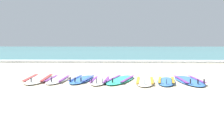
{
  "coord_description": "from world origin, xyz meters",
  "views": [
    {
      "loc": [
        -0.04,
        -8.71,
        1.08
      ],
      "look_at": [
        -0.31,
        0.63,
        0.25
      ],
      "focal_mm": 49.52,
      "sensor_mm": 36.0,
      "label": 1
    }
  ],
  "objects_px": {
    "surfboard_1": "(58,79)",
    "surfboard_4": "(121,80)",
    "surfboard_6": "(166,81)",
    "surfboard_2": "(82,79)",
    "surfboard_5": "(145,81)",
    "surfboard_7": "(189,80)",
    "surfboard_0": "(39,79)",
    "surfboard_3": "(100,81)"
  },
  "relations": [
    {
      "from": "surfboard_1",
      "to": "surfboard_4",
      "type": "xyz_separation_m",
      "value": [
        1.79,
        0.01,
        -0.0
      ]
    },
    {
      "from": "surfboard_4",
      "to": "surfboard_6",
      "type": "relative_size",
      "value": 1.2
    },
    {
      "from": "surfboard_2",
      "to": "surfboard_5",
      "type": "bearing_deg",
      "value": -13.46
    },
    {
      "from": "surfboard_5",
      "to": "surfboard_6",
      "type": "distance_m",
      "value": 0.58
    },
    {
      "from": "surfboard_1",
      "to": "surfboard_7",
      "type": "bearing_deg",
      "value": -1.88
    },
    {
      "from": "surfboard_4",
      "to": "surfboard_7",
      "type": "height_order",
      "value": "same"
    },
    {
      "from": "surfboard_5",
      "to": "surfboard_7",
      "type": "height_order",
      "value": "same"
    },
    {
      "from": "surfboard_1",
      "to": "surfboard_2",
      "type": "relative_size",
      "value": 0.96
    },
    {
      "from": "surfboard_6",
      "to": "surfboard_7",
      "type": "xyz_separation_m",
      "value": [
        0.65,
        0.2,
        -0.0
      ]
    },
    {
      "from": "surfboard_4",
      "to": "surfboard_7",
      "type": "xyz_separation_m",
      "value": [
        1.88,
        -0.13,
        0.0
      ]
    },
    {
      "from": "surfboard_0",
      "to": "surfboard_2",
      "type": "height_order",
      "value": "same"
    },
    {
      "from": "surfboard_6",
      "to": "surfboard_7",
      "type": "relative_size",
      "value": 0.81
    },
    {
      "from": "surfboard_5",
      "to": "surfboard_2",
      "type": "bearing_deg",
      "value": 166.54
    },
    {
      "from": "surfboard_1",
      "to": "surfboard_6",
      "type": "height_order",
      "value": "same"
    },
    {
      "from": "surfboard_7",
      "to": "surfboard_6",
      "type": "bearing_deg",
      "value": -163.02
    },
    {
      "from": "surfboard_7",
      "to": "surfboard_0",
      "type": "bearing_deg",
      "value": 175.95
    },
    {
      "from": "surfboard_0",
      "to": "surfboard_7",
      "type": "height_order",
      "value": "same"
    },
    {
      "from": "surfboard_7",
      "to": "surfboard_4",
      "type": "bearing_deg",
      "value": 176.04
    },
    {
      "from": "surfboard_2",
      "to": "surfboard_3",
      "type": "xyz_separation_m",
      "value": [
        0.54,
        -0.29,
        0.0
      ]
    },
    {
      "from": "surfboard_3",
      "to": "surfboard_7",
      "type": "bearing_deg",
      "value": 2.85
    },
    {
      "from": "surfboard_4",
      "to": "surfboard_5",
      "type": "bearing_deg",
      "value": -29.99
    },
    {
      "from": "surfboard_3",
      "to": "surfboard_1",
      "type": "bearing_deg",
      "value": 168.79
    },
    {
      "from": "surfboard_1",
      "to": "surfboard_5",
      "type": "distance_m",
      "value": 2.47
    },
    {
      "from": "surfboard_2",
      "to": "surfboard_5",
      "type": "height_order",
      "value": "same"
    },
    {
      "from": "surfboard_1",
      "to": "surfboard_5",
      "type": "bearing_deg",
      "value": -8.58
    },
    {
      "from": "surfboard_0",
      "to": "surfboard_6",
      "type": "relative_size",
      "value": 1.31
    },
    {
      "from": "surfboard_6",
      "to": "surfboard_7",
      "type": "height_order",
      "value": "same"
    },
    {
      "from": "surfboard_1",
      "to": "surfboard_6",
      "type": "relative_size",
      "value": 1.03
    },
    {
      "from": "surfboard_0",
      "to": "surfboard_2",
      "type": "distance_m",
      "value": 1.29
    },
    {
      "from": "surfboard_2",
      "to": "surfboard_7",
      "type": "distance_m",
      "value": 2.99
    },
    {
      "from": "surfboard_1",
      "to": "surfboard_6",
      "type": "distance_m",
      "value": 3.04
    },
    {
      "from": "surfboard_3",
      "to": "surfboard_5",
      "type": "xyz_separation_m",
      "value": [
        1.22,
        -0.13,
        -0.0
      ]
    },
    {
      "from": "surfboard_1",
      "to": "surfboard_7",
      "type": "relative_size",
      "value": 0.84
    },
    {
      "from": "surfboard_5",
      "to": "surfboard_1",
      "type": "bearing_deg",
      "value": 171.42
    },
    {
      "from": "surfboard_1",
      "to": "surfboard_3",
      "type": "relative_size",
      "value": 1.05
    },
    {
      "from": "surfboard_4",
      "to": "surfboard_7",
      "type": "bearing_deg",
      "value": -3.96
    },
    {
      "from": "surfboard_0",
      "to": "surfboard_3",
      "type": "bearing_deg",
      "value": -13.12
    },
    {
      "from": "surfboard_1",
      "to": "surfboard_2",
      "type": "height_order",
      "value": "same"
    },
    {
      "from": "surfboard_0",
      "to": "surfboard_2",
      "type": "relative_size",
      "value": 1.22
    },
    {
      "from": "surfboard_3",
      "to": "surfboard_7",
      "type": "distance_m",
      "value": 2.45
    },
    {
      "from": "surfboard_3",
      "to": "surfboard_4",
      "type": "distance_m",
      "value": 0.62
    },
    {
      "from": "surfboard_1",
      "to": "surfboard_5",
      "type": "xyz_separation_m",
      "value": [
        2.44,
        -0.37,
        -0.0
      ]
    }
  ]
}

